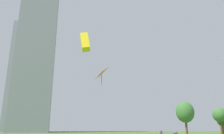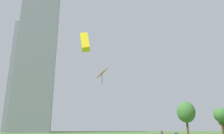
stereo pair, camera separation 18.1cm
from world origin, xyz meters
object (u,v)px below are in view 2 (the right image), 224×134
(kite_flying_0, at_px, (102,74))
(park_tree_2, at_px, (186,112))
(person_standing_0, at_px, (162,134))
(park_tree_0, at_px, (221,115))
(kite_flying_3, at_px, (85,42))
(distant_highrise_1, at_px, (26,77))
(park_tree_1, at_px, (223,121))
(distant_highrise_0, at_px, (39,49))

(kite_flying_0, relative_size, park_tree_2, 1.50)
(park_tree_2, bearing_deg, person_standing_0, -129.19)
(kite_flying_0, bearing_deg, park_tree_2, 31.98)
(park_tree_0, bearing_deg, kite_flying_0, -178.75)
(kite_flying_3, relative_size, park_tree_2, 1.46)
(kite_flying_0, distance_m, park_tree_0, 25.25)
(kite_flying_0, bearing_deg, distant_highrise_1, 113.17)
(kite_flying_3, xyz_separation_m, distant_highrise_1, (-35.89, 108.28, 19.98))
(park_tree_1, bearing_deg, kite_flying_3, -146.33)
(person_standing_0, height_order, distant_highrise_1, distant_highrise_1)
(park_tree_0, distance_m, distant_highrise_1, 114.11)
(park_tree_1, relative_size, distant_highrise_1, 0.08)
(park_tree_1, xyz_separation_m, distant_highrise_1, (-64.99, 88.89, 28.27))
(kite_flying_3, xyz_separation_m, distant_highrise_0, (-28.23, 99.17, 34.73))
(park_tree_2, bearing_deg, distant_highrise_0, 129.16)
(person_standing_0, bearing_deg, distant_highrise_0, -37.28)
(park_tree_0, height_order, park_tree_2, park_tree_2)
(distant_highrise_1, bearing_deg, person_standing_0, -65.51)
(kite_flying_3, bearing_deg, park_tree_2, 49.50)
(person_standing_0, xyz_separation_m, park_tree_0, (12.79, 0.96, 3.61))
(park_tree_2, relative_size, distant_highrise_0, 0.10)
(park_tree_1, relative_size, distant_highrise_0, 0.05)
(park_tree_1, xyz_separation_m, distant_highrise_0, (-57.33, 79.78, 43.02))
(kite_flying_3, xyz_separation_m, park_tree_0, (27.31, 17.27, -7.30))
(park_tree_1, bearing_deg, distant_highrise_0, 125.70)
(person_standing_0, distance_m, park_tree_2, 20.26)
(person_standing_0, relative_size, park_tree_1, 0.36)
(park_tree_0, relative_size, park_tree_1, 1.24)
(park_tree_0, distance_m, distant_highrise_0, 107.51)
(person_standing_0, bearing_deg, kite_flying_0, 23.20)
(kite_flying_0, relative_size, kite_flying_3, 1.02)
(person_standing_0, xyz_separation_m, kite_flying_3, (-14.52, -16.31, 10.92))
(distant_highrise_0, height_order, distant_highrise_1, distant_highrise_0)
(park_tree_2, bearing_deg, park_tree_0, -88.32)
(park_tree_0, bearing_deg, park_tree_2, 91.68)
(park_tree_0, bearing_deg, park_tree_1, 49.83)
(distant_highrise_0, bearing_deg, person_standing_0, -70.35)
(person_standing_0, bearing_deg, park_tree_2, -103.77)
(kite_flying_3, distance_m, park_tree_2, 41.80)
(person_standing_0, distance_m, kite_flying_3, 24.41)
(park_tree_0, relative_size, park_tree_2, 0.68)
(kite_flying_0, bearing_deg, park_tree_1, 5.85)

